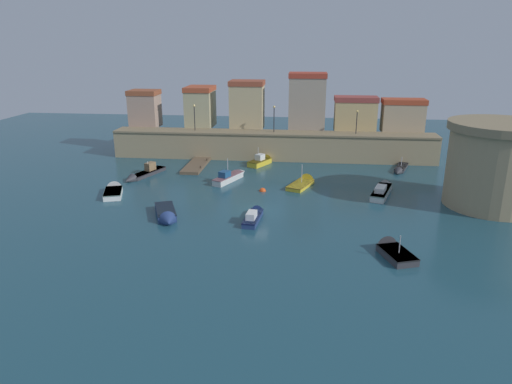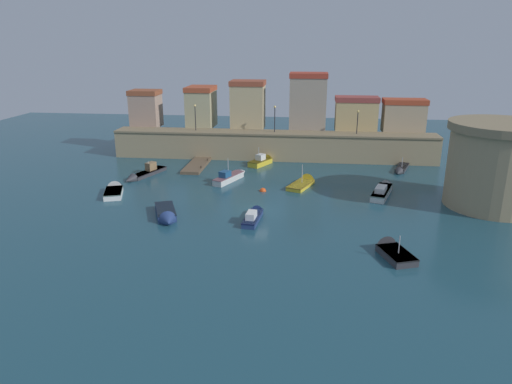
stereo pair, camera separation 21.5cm
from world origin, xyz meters
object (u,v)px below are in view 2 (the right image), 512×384
mooring_buoy_0 (263,191)px  moored_boat_6 (254,215)px  quay_lamp_1 (275,115)px  moored_boat_3 (305,182)px  moored_boat_1 (114,191)px  moored_boat_0 (263,161)px  moored_boat_7 (401,169)px  quay_lamp_0 (195,113)px  moored_boat_9 (383,190)px  fortress_tower (498,165)px  moored_boat_8 (231,176)px  quay_lamp_2 (358,118)px  moored_boat_2 (391,250)px  moored_boat_5 (143,174)px  moored_boat_4 (166,215)px

mooring_buoy_0 → moored_boat_6: bearing=-89.7°
quay_lamp_1 → moored_boat_3: quay_lamp_1 is taller
moored_boat_1 → moored_boat_0: bearing=-63.3°
moored_boat_7 → mooring_buoy_0: size_ratio=7.24×
quay_lamp_0 → moored_boat_9: 29.40m
moored_boat_3 → moored_boat_9: bearing=-85.1°
moored_boat_1 → moored_boat_3: bearing=-92.2°
fortress_tower → moored_boat_8: size_ratio=1.61×
quay_lamp_1 → quay_lamp_2: bearing=0.0°
fortress_tower → moored_boat_6: fortress_tower is taller
quay_lamp_2 → moored_boat_8: size_ratio=0.50×
fortress_tower → quay_lamp_1: bearing=143.7°
moored_boat_2 → mooring_buoy_0: (-11.87, 15.21, -0.31)m
moored_boat_5 → mooring_buoy_0: bearing=94.7°
quay_lamp_2 → quay_lamp_1: bearing=180.0°
quay_lamp_0 → mooring_buoy_0: bearing=-53.7°
fortress_tower → mooring_buoy_0: 24.56m
moored_boat_4 → moored_boat_8: bearing=141.5°
moored_boat_8 → moored_boat_9: size_ratio=0.91×
fortress_tower → moored_boat_2: bearing=-133.2°
moored_boat_8 → moored_boat_9: bearing=-78.0°
moored_boat_6 → moored_boat_9: (13.35, 9.26, 0.09)m
moored_boat_7 → moored_boat_9: (-3.65, -9.94, 0.19)m
quay_lamp_2 → moored_boat_9: (1.85, -14.80, -5.64)m
moored_boat_7 → moored_boat_1: bearing=-49.1°
quay_lamp_0 → moored_boat_8: (7.05, -11.45, -5.85)m
moored_boat_3 → moored_boat_8: moored_boat_8 is taller
quay_lamp_1 → moored_boat_6: 24.79m
moored_boat_2 → moored_boat_9: (1.53, 15.81, 0.14)m
moored_boat_7 → mooring_buoy_0: 20.05m
moored_boat_5 → mooring_buoy_0: 16.05m
mooring_buoy_0 → moored_boat_5: bearing=164.8°
moored_boat_9 → mooring_buoy_0: bearing=109.9°
moored_boat_2 → quay_lamp_0: bearing=17.7°
moored_boat_3 → moored_boat_9: (8.73, -2.57, 0.20)m
quay_lamp_1 → mooring_buoy_0: (-0.10, -15.40, -6.33)m
quay_lamp_0 → moored_boat_8: quay_lamp_0 is taller
quay_lamp_2 → mooring_buoy_0: quay_lamp_2 is taller
moored_boat_8 → quay_lamp_1: bearing=1.9°
quay_lamp_1 → moored_boat_8: bearing=-110.8°
moored_boat_6 → moored_boat_8: size_ratio=0.85×
moored_boat_6 → mooring_buoy_0: size_ratio=7.24×
moored_boat_1 → moored_boat_8: (12.14, 6.71, 0.15)m
moored_boat_6 → moored_boat_5: bearing=55.5°
moored_boat_7 → quay_lamp_1: bearing=-86.8°
moored_boat_5 → moored_boat_7: size_ratio=1.30×
moored_boat_8 → quay_lamp_0: bearing=54.4°
moored_boat_8 → moored_boat_5: bearing=111.4°
quay_lamp_1 → moored_boat_4: quay_lamp_1 is taller
mooring_buoy_0 → moored_boat_1: bearing=-170.5°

